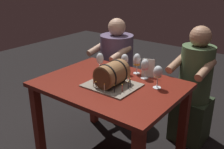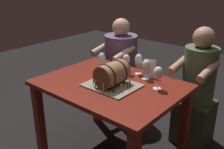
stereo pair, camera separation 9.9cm
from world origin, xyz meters
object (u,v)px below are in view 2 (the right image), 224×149
person_seated_left (120,70)px  barrel_cake (112,76)px  wine_glass_empty (102,59)px  wine_glass_red (126,60)px  person_seated_right (196,94)px  wine_glass_rose (146,66)px  dining_table (110,96)px  wine_glass_white (158,74)px  menu_card (149,69)px  wine_glass_amber (139,61)px

person_seated_left → barrel_cake: bearing=-55.8°
wine_glass_empty → wine_glass_red: 0.23m
wine_glass_red → person_seated_right: bearing=42.9°
wine_glass_empty → wine_glass_rose: size_ratio=1.04×
dining_table → wine_glass_white: wine_glass_white is taller
barrel_cake → wine_glass_red: barrel_cake is taller
menu_card → person_seated_right: person_seated_right is taller
wine_glass_red → wine_glass_amber: bearing=34.5°
dining_table → person_seated_left: person_seated_left is taller
wine_glass_white → person_seated_right: 0.68m
wine_glass_empty → person_seated_right: size_ratio=0.15×
wine_glass_amber → person_seated_right: bearing=44.5°
dining_table → person_seated_left: 0.86m
barrel_cake → wine_glass_amber: 0.36m
menu_card → wine_glass_red: bearing=178.2°
wine_glass_empty → wine_glass_amber: 0.34m
menu_card → wine_glass_rose: bearing=-110.4°
wine_glass_amber → menu_card: wine_glass_amber is taller
wine_glass_rose → wine_glass_empty: bearing=-164.9°
dining_table → menu_card: size_ratio=7.30×
wine_glass_empty → person_seated_left: 0.69m
wine_glass_amber → wine_glass_empty: bearing=-150.5°
wine_glass_red → person_seated_right: 0.76m
wine_glass_white → wine_glass_rose: bearing=148.3°
wine_glass_white → person_seated_right: bearing=79.5°
dining_table → barrel_cake: barrel_cake is taller
dining_table → wine_glass_red: 0.36m
wine_glass_rose → person_seated_right: bearing=57.5°
wine_glass_white → wine_glass_amber: 0.34m
dining_table → wine_glass_amber: (0.06, 0.32, 0.25)m
dining_table → wine_glass_white: size_ratio=6.29×
dining_table → wine_glass_amber: 0.41m
wine_glass_amber → menu_card: size_ratio=1.18×
wine_glass_amber → person_seated_right: size_ratio=0.16×
person_seated_right → dining_table: bearing=-122.8°
wine_glass_rose → person_seated_right: 0.64m
wine_glass_white → dining_table: bearing=-157.1°
dining_table → wine_glass_red: size_ratio=6.44×
wine_glass_amber → wine_glass_rose: size_ratio=1.09×
wine_glass_amber → wine_glass_white: bearing=-29.4°
wine_glass_white → wine_glass_red: size_ratio=1.02×
wine_glass_amber → person_seated_left: 0.73m
wine_glass_white → person_seated_right: person_seated_right is taller
wine_glass_rose → person_seated_left: size_ratio=0.15×
barrel_cake → wine_glass_white: (0.31, 0.19, 0.04)m
barrel_cake → wine_glass_empty: bearing=146.0°
dining_table → menu_card: (0.18, 0.32, 0.20)m
menu_card → person_seated_left: bearing=130.6°
wine_glass_red → person_seated_right: size_ratio=0.16×
barrel_cake → person_seated_left: (-0.52, 0.76, -0.29)m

